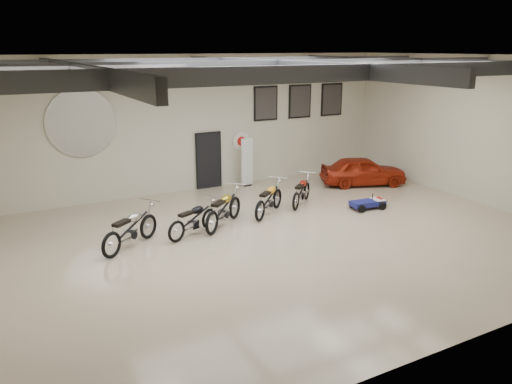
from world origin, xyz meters
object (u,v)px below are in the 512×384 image
banner_stand (247,162)px  motorcycle_yellow (269,199)px  motorcycle_silver (130,228)px  motorcycle_black (193,219)px  vintage_car (363,171)px  motorcycle_red (301,191)px  go_kart (371,201)px  motorcycle_gold (224,208)px

banner_stand → motorcycle_yellow: banner_stand is taller
motorcycle_silver → motorcycle_black: 1.84m
motorcycle_black → motorcycle_yellow: size_ratio=0.93×
motorcycle_silver → vintage_car: motorcycle_silver is taller
motorcycle_yellow → motorcycle_red: size_ratio=1.07×
banner_stand → go_kart: bearing=-69.0°
banner_stand → motorcycle_black: size_ratio=0.97×
banner_stand → motorcycle_yellow: size_ratio=0.91×
motorcycle_black → vintage_car: 8.15m
motorcycle_silver → motorcycle_yellow: 4.71m
motorcycle_gold → banner_stand: bearing=15.0°
motorcycle_gold → vintage_car: size_ratio=0.67×
motorcycle_red → motorcycle_yellow: bearing=153.3°
go_kart → motorcycle_black: bearing=-178.5°
banner_stand → motorcycle_gold: 4.69m
motorcycle_gold → vintage_car: 7.04m
motorcycle_silver → motorcycle_gold: motorcycle_gold is taller
motorcycle_yellow → motorcycle_silver: bearing=150.3°
motorcycle_yellow → vintage_car: vintage_car is taller
motorcycle_gold → motorcycle_red: motorcycle_gold is taller
motorcycle_silver → vintage_car: bearing=-24.0°
banner_stand → motorcycle_yellow: bearing=-112.2°
go_kart → vintage_car: bearing=61.0°
motorcycle_gold → motorcycle_yellow: size_ratio=1.07×
motorcycle_black → motorcycle_yellow: bearing=-12.7°
banner_stand → motorcycle_red: 3.14m
motorcycle_black → motorcycle_yellow: 2.89m
go_kart → vintage_car: 3.06m
motorcycle_red → go_kart: motorcycle_red is taller
banner_stand → motorcycle_red: bearing=-86.8°
motorcycle_gold → motorcycle_red: bearing=-26.7°
motorcycle_black → vintage_car: size_ratio=0.58×
motorcycle_yellow → motorcycle_red: (1.50, 0.38, -0.04)m
motorcycle_black → motorcycle_yellow: (2.83, 0.59, 0.04)m
motorcycle_silver → motorcycle_red: 6.26m
motorcycle_black → motorcycle_red: bearing=-11.9°
motorcycle_black → motorcycle_yellow: motorcycle_yellow is taller
motorcycle_yellow → motorcycle_gold: bearing=152.8°
banner_stand → go_kart: (2.34, -4.53, -0.68)m
motorcycle_yellow → motorcycle_red: motorcycle_yellow is taller
go_kart → motorcycle_yellow: bearing=168.0°
motorcycle_silver → motorcycle_black: (1.83, 0.07, -0.07)m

